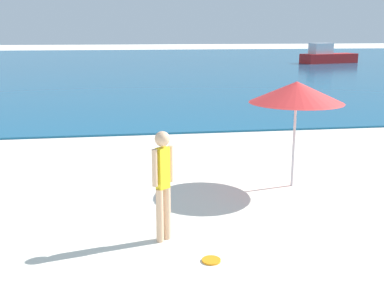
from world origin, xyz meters
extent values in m
cube|color=#14567F|center=(0.00, 41.64, 0.03)|extent=(160.00, 60.00, 0.06)
cylinder|color=#DDAD84|center=(-0.91, 4.49, 0.40)|extent=(0.11, 0.11, 0.80)
cylinder|color=#DDAD84|center=(-0.80, 4.58, 0.40)|extent=(0.11, 0.11, 0.80)
cube|color=yellow|center=(-0.85, 4.54, 1.10)|extent=(0.22, 0.20, 0.60)
sphere|color=#DDAD84|center=(-0.85, 4.54, 1.53)|extent=(0.22, 0.22, 0.22)
cylinder|color=#DDAD84|center=(-0.97, 4.45, 1.13)|extent=(0.08, 0.08, 0.53)
cylinder|color=#DDAD84|center=(-0.73, 4.62, 1.13)|extent=(0.08, 0.08, 0.53)
cylinder|color=orange|center=(-0.29, 3.78, 0.01)|extent=(0.25, 0.25, 0.03)
cube|color=red|center=(17.43, 39.16, 0.48)|extent=(5.54, 2.95, 0.85)
cube|color=silver|center=(16.51, 38.93, 1.38)|extent=(2.14, 1.62, 0.95)
cylinder|color=#B7B7BC|center=(1.88, 6.62, 1.02)|extent=(0.05, 0.05, 2.04)
cone|color=red|center=(1.88, 6.62, 1.86)|extent=(1.80, 1.80, 0.40)
camera|label=1|loc=(-1.40, -1.82, 3.00)|focal=43.90mm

